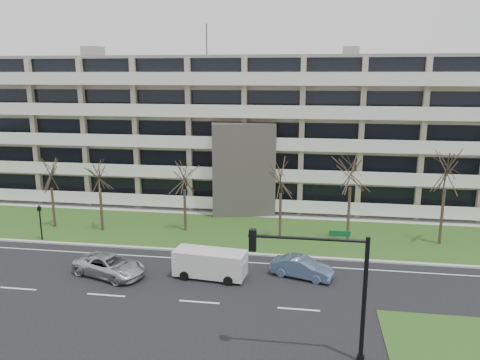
% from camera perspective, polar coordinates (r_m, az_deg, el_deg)
% --- Properties ---
extents(ground, '(160.00, 160.00, 0.00)m').
position_cam_1_polar(ground, '(29.47, -4.98, -14.60)').
color(ground, black).
rests_on(ground, ground).
extents(grass_verge, '(90.00, 10.00, 0.06)m').
position_cam_1_polar(grass_verge, '(41.19, -0.72, -6.32)').
color(grass_verge, '#224F1A').
rests_on(grass_verge, ground).
extents(curb, '(90.00, 0.35, 0.12)m').
position_cam_1_polar(curb, '(36.57, -2.01, -8.82)').
color(curb, '#B2B2AD').
rests_on(curb, ground).
extents(sidewalk, '(90.00, 2.00, 0.08)m').
position_cam_1_polar(sidewalk, '(46.35, 0.39, -4.10)').
color(sidewalk, '#B2B2AD').
rests_on(sidewalk, ground).
extents(grass_median, '(7.00, 5.00, 0.06)m').
position_cam_1_polar(grass_median, '(28.07, 24.37, -17.22)').
color(grass_median, '#224F1A').
rests_on(grass_median, ground).
extents(lane_edge_line, '(90.00, 0.12, 0.01)m').
position_cam_1_polar(lane_edge_line, '(35.22, -2.47, -9.80)').
color(lane_edge_line, white).
rests_on(lane_edge_line, ground).
extents(apartment_building, '(60.50, 15.10, 18.75)m').
position_cam_1_polar(apartment_building, '(51.44, 1.50, 6.22)').
color(apartment_building, tan).
rests_on(apartment_building, ground).
extents(silver_pickup, '(5.68, 3.92, 1.44)m').
position_cam_1_polar(silver_pickup, '(33.74, -15.60, -10.02)').
color(silver_pickup, silver).
rests_on(silver_pickup, ground).
extents(blue_sedan, '(4.44, 2.61, 1.38)m').
position_cam_1_polar(blue_sedan, '(32.60, 7.55, -10.52)').
color(blue_sedan, '#6787B4').
rests_on(blue_sedan, ground).
extents(white_van, '(5.04, 2.40, 1.89)m').
position_cam_1_polar(white_van, '(32.17, -3.56, -9.91)').
color(white_van, silver).
rests_on(white_van, ground).
extents(traffic_signal, '(5.68, 0.39, 6.57)m').
position_cam_1_polar(traffic_signal, '(22.72, 10.31, -11.58)').
color(traffic_signal, black).
rests_on(traffic_signal, ground).
extents(pedestrian_signal, '(0.34, 0.30, 3.05)m').
position_cam_1_polar(pedestrian_signal, '(42.00, -23.19, -4.28)').
color(pedestrian_signal, black).
rests_on(pedestrian_signal, ground).
extents(tree_1, '(3.26, 3.26, 6.52)m').
position_cam_1_polar(tree_1, '(44.41, -22.14, 0.87)').
color(tree_1, '#382B21').
rests_on(tree_1, ground).
extents(tree_2, '(3.44, 3.44, 6.88)m').
position_cam_1_polar(tree_2, '(41.93, -16.85, 1.00)').
color(tree_2, '#382B21').
rests_on(tree_2, ground).
extents(tree_3, '(3.33, 3.33, 6.65)m').
position_cam_1_polar(tree_3, '(40.45, -6.84, 0.79)').
color(tree_3, '#382B21').
rests_on(tree_3, ground).
extents(tree_4, '(3.56, 3.56, 7.11)m').
position_cam_1_polar(tree_4, '(38.07, 5.02, 0.62)').
color(tree_4, '#382B21').
rests_on(tree_4, ground).
extents(tree_5, '(4.10, 4.10, 8.19)m').
position_cam_1_polar(tree_5, '(38.32, 13.40, 1.69)').
color(tree_5, '#382B21').
rests_on(tree_5, ground).
extents(tree_6, '(4.20, 4.20, 8.41)m').
position_cam_1_polar(tree_6, '(40.05, 23.91, 1.65)').
color(tree_6, '#382B21').
rests_on(tree_6, ground).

